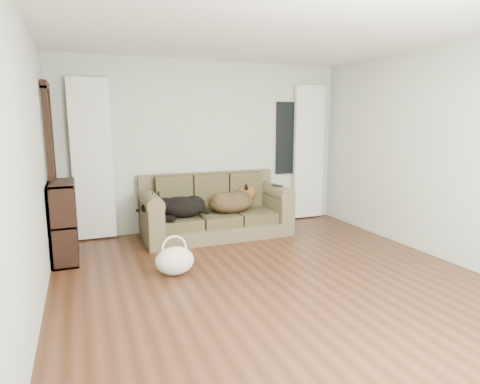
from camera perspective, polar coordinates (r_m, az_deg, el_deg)
name	(u,v)px	position (r m, az deg, el deg)	size (l,w,h in m)	color
floor	(278,284)	(4.35, 5.41, -12.89)	(5.00, 5.00, 0.00)	#392010
ceiling	(282,23)	(4.10, 6.06, 22.79)	(5.00, 5.00, 0.00)	white
wall_back	(207,146)	(6.34, -4.76, 6.52)	(4.50, 0.04, 2.60)	#ACBBA0
wall_left	(27,172)	(3.60, -28.07, 2.59)	(0.04, 5.00, 2.60)	#ACBBA0
wall_right	(447,154)	(5.43, 27.39, 4.82)	(0.04, 5.00, 2.60)	#ACBBA0
curtain_left	(92,160)	(6.00, -20.28, 4.29)	(0.55, 0.08, 2.25)	white
curtain_right	(309,153)	(7.02, 9.72, 5.54)	(0.55, 0.08, 2.25)	white
window_pane	(289,138)	(6.87, 7.05, 7.60)	(0.50, 0.03, 1.20)	black
door_casing	(52,172)	(5.65, -25.17, 2.60)	(0.07, 0.60, 2.10)	black
sofa	(216,206)	(5.95, -3.41, -1.97)	(2.13, 0.92, 0.87)	brown
dog_black_lab	(178,208)	(5.72, -8.77, -2.27)	(0.70, 0.49, 0.30)	black
dog_shepherd	(233,202)	(6.01, -0.96, -1.44)	(0.74, 0.52, 0.33)	black
tv_remote	(277,185)	(6.07, 5.32, 0.94)	(0.05, 0.17, 0.02)	black
tote_bag	(175,261)	(4.58, -9.27, -9.60)	(0.43, 0.34, 0.32)	beige
bookshelf	(64,220)	(5.34, -23.79, -3.69)	(0.29, 0.78, 0.97)	black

